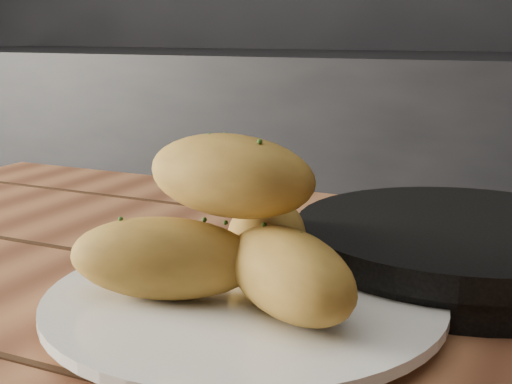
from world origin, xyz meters
name	(u,v)px	position (x,y,z in m)	size (l,w,h in m)	color
counter	(385,238)	(0.00, 1.70, 0.45)	(2.80, 0.60, 0.90)	black
plate	(244,304)	(0.23, 0.47, 0.76)	(0.29, 0.29, 0.02)	white
bread_rolls	(236,236)	(0.22, 0.46, 0.81)	(0.24, 0.21, 0.12)	#A97E2F
skillet	(464,246)	(0.35, 0.64, 0.77)	(0.40, 0.28, 0.05)	black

